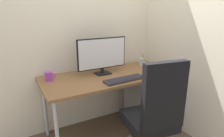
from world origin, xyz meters
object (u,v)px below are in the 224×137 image
at_px(monitor, 102,54).
at_px(keyboard, 125,79).
at_px(pen_holder, 142,62).
at_px(filing_cabinet, 147,98).
at_px(notebook, 161,70).
at_px(coffee_mug, 49,76).
at_px(office_chair, 154,114).
at_px(mouse, 150,74).

distance_m(monitor, keyboard, 0.41).
relative_size(monitor, pen_holder, 3.43).
xyz_separation_m(filing_cabinet, notebook, (0.09, -0.14, 0.42)).
height_order(monitor, keyboard, monitor).
xyz_separation_m(notebook, coffee_mug, (-1.28, 0.32, 0.04)).
bearing_deg(office_chair, coffee_mug, 132.56).
bearing_deg(filing_cabinet, pen_holder, 83.22).
relative_size(keyboard, coffee_mug, 4.11).
bearing_deg(monitor, pen_holder, 4.02).
xyz_separation_m(monitor, coffee_mug, (-0.60, 0.06, -0.18)).
height_order(keyboard, notebook, keyboard).
relative_size(pen_holder, coffee_mug, 1.54).
bearing_deg(mouse, notebook, 19.39).
xyz_separation_m(mouse, pen_holder, (0.18, 0.39, 0.04)).
relative_size(filing_cabinet, pen_holder, 3.72).
relative_size(filing_cabinet, coffee_mug, 5.72).
bearing_deg(mouse, filing_cabinet, 54.89).
height_order(office_chair, monitor, monitor).
bearing_deg(keyboard, pen_holder, 36.11).
bearing_deg(mouse, coffee_mug, 159.96).
bearing_deg(coffee_mug, office_chair, -47.44).
xyz_separation_m(mouse, coffee_mug, (-1.04, 0.40, 0.03)).
bearing_deg(pen_holder, mouse, -115.24).
bearing_deg(office_chair, pen_holder, 60.25).
relative_size(office_chair, notebook, 5.13).
height_order(office_chair, keyboard, office_chair).
bearing_deg(keyboard, monitor, 107.12).
bearing_deg(keyboard, notebook, 6.80).
distance_m(keyboard, coffee_mug, 0.81).
height_order(office_chair, pen_holder, office_chair).
bearing_deg(pen_holder, office_chair, -119.75).
bearing_deg(filing_cabinet, coffee_mug, 171.36).
height_order(monitor, mouse, monitor).
height_order(keyboard, coffee_mug, coffee_mug).
distance_m(office_chair, keyboard, 0.48).
xyz_separation_m(office_chair, coffee_mug, (-0.76, 0.82, 0.24)).
bearing_deg(pen_holder, notebook, -77.86).
distance_m(office_chair, monitor, 0.89).
relative_size(filing_cabinet, keyboard, 1.39).
distance_m(office_chair, mouse, 0.55).
height_order(notebook, coffee_mug, coffee_mug).
distance_m(pen_holder, notebook, 0.31).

